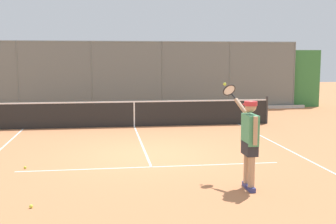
{
  "coord_description": "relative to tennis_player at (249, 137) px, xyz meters",
  "views": [
    {
      "loc": [
        1.05,
        11.52,
        2.63
      ],
      "look_at": [
        -0.69,
        -0.67,
        1.05
      ],
      "focal_mm": 47.06,
      "sensor_mm": 36.0,
      "label": 1
    }
  ],
  "objects": [
    {
      "name": "tennis_ball_near_net",
      "position": [
        4.09,
        0.54,
        -1.01
      ],
      "size": [
        0.07,
        0.07,
        0.07
      ],
      "primitive_type": "sphere",
      "color": "#D6E042",
      "rests_on": "ground"
    },
    {
      "name": "tennis_player",
      "position": [
        0.0,
        0.0,
        0.0
      ],
      "size": [
        0.47,
        1.44,
        2.05
      ],
      "rotation": [
        0.0,
        0.0,
        -1.57
      ],
      "color": "navy",
      "rests_on": "ground"
    },
    {
      "name": "ground_plane",
      "position": [
        1.73,
        -3.36,
        -1.05
      ],
      "size": [
        60.0,
        60.0,
        0.0
      ],
      "primitive_type": "plane",
      "color": "#C67A4C"
    },
    {
      "name": "tennis_ball_near_baseline",
      "position": [
        4.67,
        -2.24,
        -1.01
      ],
      "size": [
        0.07,
        0.07,
        0.07
      ],
      "primitive_type": "sphere",
      "color": "#C1D138",
      "rests_on": "ground"
    },
    {
      "name": "tennis_net",
      "position": [
        1.73,
        -8.07,
        -0.55
      ],
      "size": [
        10.39,
        0.09,
        1.07
      ],
      "color": "#2D2D2D",
      "rests_on": "ground"
    },
    {
      "name": "fence_backdrop",
      "position": [
        1.73,
        -13.61,
        0.41
      ],
      "size": [
        19.84,
        1.37,
        3.32
      ],
      "color": "slate",
      "rests_on": "ground"
    },
    {
      "name": "court_line_markings",
      "position": [
        1.73,
        -1.77,
        -1.04
      ],
      "size": [
        8.08,
        11.08,
        0.01
      ],
      "color": "white",
      "rests_on": "ground"
    }
  ]
}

